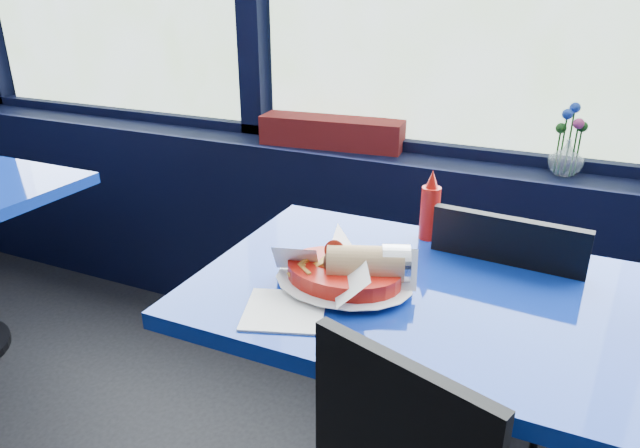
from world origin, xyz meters
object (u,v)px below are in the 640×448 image
Objects in this scene: near_table at (453,364)px; chair_near_back at (496,325)px; planter_box at (332,132)px; flower_vase at (567,154)px; food_basket at (347,272)px; ketchup_bottle at (430,209)px.

near_table is 0.34m from chair_near_back.
planter_box is (-0.75, 0.55, 0.36)m from chair_near_back.
near_table is at bearing -100.48° from flower_vase.
planter_box is (-0.69, 0.87, 0.29)m from near_table.
flower_vase is 0.80× the size of food_basket.
chair_near_back is 0.40m from ketchup_bottle.
near_table is at bearing -62.25° from ketchup_bottle.
flower_vase is (0.85, -0.01, 0.02)m from planter_box.
chair_near_back is at bearing 12.09° from ketchup_bottle.
ketchup_bottle is at bearing -52.93° from planter_box.
ketchup_bottle is (-0.15, 0.28, 0.27)m from near_table.
flower_vase reaches higher than food_basket.
planter_box reaches higher than chair_near_back.
planter_box is 2.91× the size of ketchup_bottle.
flower_vase is 0.66m from ketchup_bottle.
flower_vase is (0.16, 0.87, 0.30)m from near_table.
ketchup_bottle is at bearing 77.67° from food_basket.
food_basket is (-0.25, -0.06, 0.22)m from near_table.
flower_vase is at bearing 70.30° from food_basket.
chair_near_back is 1.55× the size of planter_box.
ketchup_bottle is (0.10, 0.34, 0.05)m from food_basket.
ketchup_bottle is (-0.31, -0.59, -0.04)m from flower_vase.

